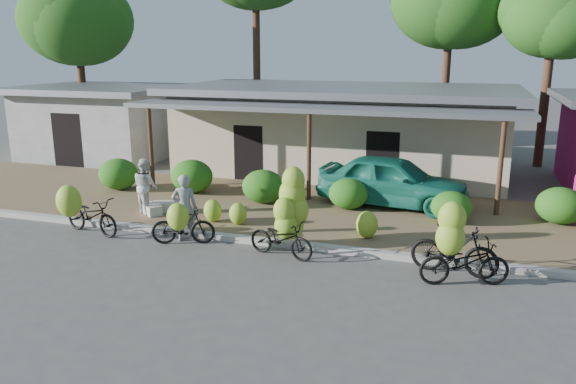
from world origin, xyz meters
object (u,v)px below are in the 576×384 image
sack_near (167,207)px  bystander (146,186)px  bike_far_left (87,213)px  bike_right (454,244)px  sack_far (151,209)px  bike_far_right (464,263)px  tree_near_right (548,16)px  bike_center (287,220)px  bike_left (182,224)px  teal_van (392,181)px  vendor (185,208)px  tree_back_left (75,18)px

sack_near → bystander: size_ratio=0.53×
bike_far_left → bike_right: bearing=-76.1°
bike_right → sack_far: bike_right is taller
bike_far_left → bike_far_right: 9.43m
tree_near_right → bike_center: 15.46m
bike_far_left → bike_right: (9.17, 0.01, 0.13)m
bike_right → bike_far_left: bearing=98.3°
bike_left → teal_van: (4.47, 4.91, 0.32)m
tree_near_right → sack_near: tree_near_right is taller
sack_far → bike_left: bearing=-42.6°
bike_left → bike_right: bearing=-109.3°
bike_left → bike_far_right: bearing=-112.3°
tree_near_right → bystander: bearing=-134.9°
sack_far → vendor: bearing=-37.7°
bike_far_right → bike_far_left: bearing=70.7°
bike_right → teal_van: size_ratio=0.43×
sack_near → bike_center: bearing=-23.5°
tree_near_right → bike_far_right: 14.95m
tree_back_left → sack_far: size_ratio=10.90×
bike_far_right → teal_van: bearing=5.4°
bike_center → bike_right: size_ratio=1.08×
bike_far_left → bike_far_right: bearing=-78.1°
sack_far → tree_near_right: bearing=45.7°
tree_near_right → bike_right: (-2.77, -13.32, -5.27)m
tree_near_right → bystander: 16.89m
bike_right → sack_near: bearing=83.2°
bike_far_left → bystander: bearing=-3.0°
bike_far_right → teal_van: teal_van is taller
bike_center → bike_right: 3.81m
tree_back_left → sack_far: (9.80, -9.97, -5.89)m
bike_left → bystander: (-2.17, 1.90, 0.36)m
bike_left → bystander: bearing=29.4°
bike_far_left → bike_far_right: size_ratio=1.01×
bike_left → bike_center: 2.66m
tree_near_right → bike_far_left: size_ratio=3.82×
sack_far → bystander: (-0.16, 0.05, 0.66)m
tree_back_left → sack_far: 15.17m
bike_left → bike_center: size_ratio=0.79×
bike_center → bystander: (-4.80, 1.59, 0.09)m
bike_far_right → sack_near: bike_far_right is taller
bike_center → tree_back_left: bearing=65.0°
bike_left → bike_far_right: size_ratio=0.84×
tree_back_left → bike_center: bearing=-38.6°
sack_near → bystander: bearing=-151.0°
sack_far → vendor: vendor is taller
bike_left → sack_far: (-2.01, 1.85, -0.30)m
tree_near_right → sack_far: bearing=-134.3°
sack_near → tree_near_right: bearing=45.7°
bike_far_left → sack_near: bearing=-12.3°
sack_near → teal_van: bearing=23.9°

